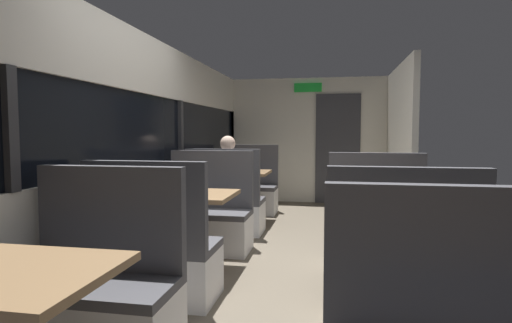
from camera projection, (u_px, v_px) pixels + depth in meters
The scene contains 16 objects.
ground_plane at pixel (279, 281), 3.66m from camera, with size 3.30×9.20×0.02m, color #665B4C.
carriage_window_panel_left at pixel (124, 154), 3.84m from camera, with size 0.09×8.48×2.30m.
carriage_end_bulkhead at pixel (311, 141), 7.68m from camera, with size 2.90×0.11×2.30m.
carriage_aisle_panel_right at pixel (399, 143), 6.26m from camera, with size 0.08×2.40×2.30m, color beige.
dining_table_near_window at pixel (2, 293), 1.72m from camera, with size 0.90×0.70×0.74m.
bench_near_window_facing_entry at pixel (98, 299), 2.43m from camera, with size 0.95×0.50×1.10m.
dining_table_mid_window at pixel (186, 204), 3.88m from camera, with size 0.90×0.70×0.74m.
bench_mid_window_facing_end at pixel (155, 259), 3.21m from camera, with size 0.95×0.50×1.10m.
bench_mid_window_facing_entry at pixel (208, 221), 4.58m from camera, with size 0.95×0.50×1.10m.
dining_table_far_window at pixel (238, 178), 6.03m from camera, with size 0.90×0.70×0.74m.
bench_far_window_facing_end at pixel (226, 208), 5.37m from camera, with size 0.95×0.50×1.10m.
bench_far_window_facing_entry at pixel (248, 192), 6.74m from camera, with size 0.95×0.50×1.10m.
dining_table_rear_aisle at pixel (387, 215), 3.36m from camera, with size 0.90×0.70×0.74m.
bench_rear_aisle_facing_end at pixel (400, 283), 2.69m from camera, with size 0.95×0.50×1.10m.
bench_rear_aisle_facing_entry at pixel (377, 232), 4.07m from camera, with size 0.95×0.50×1.10m.
seated_passenger at pixel (227, 191), 5.42m from camera, with size 0.47×0.55×1.26m.
Camera 1 is at (0.45, -3.55, 1.31)m, focal length 29.08 mm.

